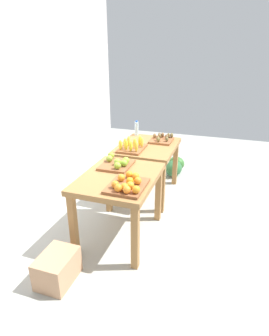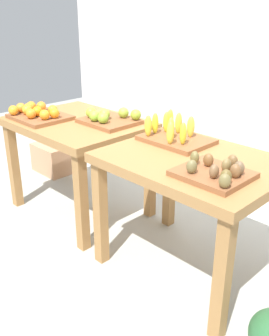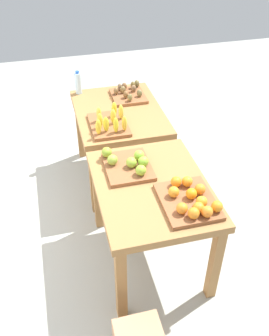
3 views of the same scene
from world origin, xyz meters
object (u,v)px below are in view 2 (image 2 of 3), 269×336
(display_table_right, at_px, (193,176))
(orange_bin, at_px, (37,113))
(kiwi_bin, at_px, (215,172))
(apple_bin, at_px, (109,118))
(cardboard_produce_box, at_px, (54,158))
(display_table_left, at_px, (78,135))
(banana_crate, at_px, (174,134))

(display_table_right, distance_m, orange_bin, 1.40)
(kiwi_bin, bearing_deg, apple_bin, 166.58)
(display_table_right, relative_size, orange_bin, 2.33)
(apple_bin, relative_size, kiwi_bin, 1.11)
(orange_bin, relative_size, cardboard_produce_box, 1.12)
(display_table_left, bearing_deg, cardboard_produce_box, 160.75)
(kiwi_bin, height_order, cardboard_produce_box, kiwi_bin)
(banana_crate, relative_size, cardboard_produce_box, 1.10)
(apple_bin, height_order, banana_crate, banana_crate)
(banana_crate, xyz_separation_m, cardboard_produce_box, (-1.70, 0.16, -0.68))
(display_table_left, relative_size, cardboard_produce_box, 2.60)
(display_table_left, height_order, cardboard_produce_box, display_table_left)
(display_table_left, distance_m, banana_crate, 0.87)
(display_table_left, bearing_deg, banana_crate, 9.63)
(orange_bin, distance_m, apple_bin, 0.58)
(orange_bin, bearing_deg, display_table_right, 7.86)
(display_table_left, relative_size, display_table_right, 1.00)
(display_table_left, distance_m, kiwi_bin, 1.38)
(apple_bin, bearing_deg, kiwi_bin, -13.42)
(orange_bin, xyz_separation_m, apple_bin, (0.49, 0.31, -0.00))
(display_table_right, relative_size, kiwi_bin, 2.85)
(apple_bin, distance_m, banana_crate, 0.61)
(orange_bin, bearing_deg, kiwi_bin, 1.40)
(kiwi_bin, bearing_deg, banana_crate, 150.59)
(display_table_right, xyz_separation_m, banana_crate, (-0.28, 0.14, 0.16))
(display_table_left, distance_m, display_table_right, 1.12)
(display_table_right, distance_m, kiwi_bin, 0.32)
(display_table_left, height_order, kiwi_bin, kiwi_bin)
(cardboard_produce_box, bearing_deg, kiwi_bin, -11.44)
(display_table_right, relative_size, apple_bin, 2.56)
(kiwi_bin, xyz_separation_m, cardboard_produce_box, (-2.22, 0.45, -0.66))
(display_table_right, distance_m, apple_bin, 0.91)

